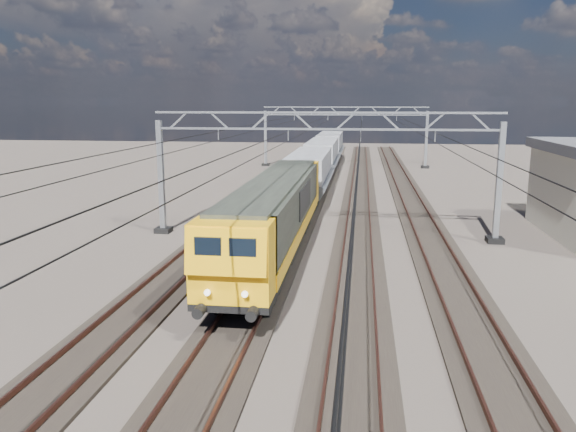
# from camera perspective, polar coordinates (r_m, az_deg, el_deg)

# --- Properties ---
(ground) EXTENTS (160.00, 160.00, 0.00)m
(ground) POSITION_cam_1_polar(r_m,az_deg,el_deg) (28.41, 2.99, -4.07)
(ground) COLOR black
(ground) RESTS_ON ground
(track_outer_west) EXTENTS (2.60, 140.00, 0.30)m
(track_outer_west) POSITION_cam_1_polar(r_m,az_deg,el_deg) (29.45, -8.75, -3.48)
(track_outer_west) COLOR black
(track_outer_west) RESTS_ON ground
(track_loco) EXTENTS (2.60, 140.00, 0.30)m
(track_loco) POSITION_cam_1_polar(r_m,az_deg,el_deg) (28.61, -1.01, -3.79)
(track_loco) COLOR black
(track_loco) RESTS_ON ground
(track_inner_east) EXTENTS (2.60, 140.00, 0.30)m
(track_inner_east) POSITION_cam_1_polar(r_m,az_deg,el_deg) (28.31, 7.04, -4.04)
(track_inner_east) COLOR black
(track_inner_east) RESTS_ON ground
(track_outer_east) EXTENTS (2.60, 140.00, 0.30)m
(track_outer_east) POSITION_cam_1_polar(r_m,az_deg,el_deg) (28.58, 15.11, -4.21)
(track_outer_east) COLOR black
(track_outer_east) RESTS_ON ground
(catenary_gantry_mid) EXTENTS (19.90, 0.90, 7.11)m
(catenary_gantry_mid) POSITION_cam_1_polar(r_m,az_deg,el_deg) (31.58, 3.65, 4.73)
(catenary_gantry_mid) COLOR #9AA1A8
(catenary_gantry_mid) RESTS_ON ground
(catenary_gantry_far) EXTENTS (19.90, 0.90, 7.11)m
(catenary_gantry_far) POSITION_cam_1_polar(r_m,az_deg,el_deg) (67.42, 5.77, 8.28)
(catenary_gantry_far) COLOR #9AA1A8
(catenary_gantry_far) RESTS_ON ground
(overhead_wires) EXTENTS (12.03, 140.00, 0.53)m
(overhead_wires) POSITION_cam_1_polar(r_m,az_deg,el_deg) (35.40, 4.13, 8.45)
(overhead_wires) COLOR black
(overhead_wires) RESTS_ON ground
(locomotive) EXTENTS (2.76, 21.10, 3.62)m
(locomotive) POSITION_cam_1_polar(r_m,az_deg,el_deg) (27.32, -1.28, 0.33)
(locomotive) COLOR black
(locomotive) RESTS_ON ground
(hopper_wagon_lead) EXTENTS (3.38, 13.00, 3.25)m
(hopper_wagon_lead) POSITION_cam_1_polar(r_m,az_deg,el_deg) (44.70, 2.19, 4.57)
(hopper_wagon_lead) COLOR black
(hopper_wagon_lead) RESTS_ON ground
(hopper_wagon_mid) EXTENTS (3.38, 13.00, 3.25)m
(hopper_wagon_mid) POSITION_cam_1_polar(r_m,az_deg,el_deg) (58.77, 3.49, 6.22)
(hopper_wagon_mid) COLOR black
(hopper_wagon_mid) RESTS_ON ground
(hopper_wagon_third) EXTENTS (3.38, 13.00, 3.25)m
(hopper_wagon_third) POSITION_cam_1_polar(r_m,az_deg,el_deg) (72.90, 4.29, 7.22)
(hopper_wagon_third) COLOR black
(hopper_wagon_third) RESTS_ON ground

